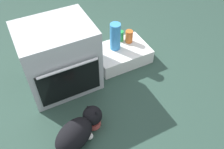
{
  "coord_description": "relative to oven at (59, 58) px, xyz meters",
  "views": [
    {
      "loc": [
        -0.32,
        -1.29,
        1.78
      ],
      "look_at": [
        0.35,
        0.03,
        0.25
      ],
      "focal_mm": 37.85,
      "sensor_mm": 36.0,
      "label": 1
    }
  ],
  "objects": [
    {
      "name": "sauce_jar",
      "position": [
        0.81,
        0.1,
        -0.1
      ],
      "size": [
        0.08,
        0.08,
        0.14
      ],
      "primitive_type": "cylinder",
      "color": "#D16023",
      "rests_on": "pantry_cabinet"
    },
    {
      "name": "ground",
      "position": [
        0.02,
        -0.38,
        -0.33
      ],
      "size": [
        8.0,
        8.0,
        0.0
      ],
      "primitive_type": "plane",
      "color": "#284238"
    },
    {
      "name": "oven",
      "position": [
        0.0,
        0.0,
        0.0
      ],
      "size": [
        0.65,
        0.57,
        0.66
      ],
      "color": "#B7BABF",
      "rests_on": "ground"
    },
    {
      "name": "soda_can",
      "position": [
        0.74,
        0.16,
        -0.11
      ],
      "size": [
        0.07,
        0.07,
        0.12
      ],
      "primitive_type": "cylinder",
      "color": "green",
      "rests_on": "pantry_cabinet"
    },
    {
      "name": "water_bottle",
      "position": [
        0.62,
        0.07,
        -0.02
      ],
      "size": [
        0.11,
        0.11,
        0.3
      ],
      "primitive_type": "cylinder",
      "color": "#388CD1",
      "rests_on": "pantry_cabinet"
    },
    {
      "name": "cat",
      "position": [
        -0.1,
        -0.67,
        -0.2
      ],
      "size": [
        0.69,
        0.38,
        0.24
      ],
      "rotation": [
        0.0,
        0.0,
        0.44
      ],
      "color": "black",
      "rests_on": "ground"
    },
    {
      "name": "pantry_cabinet",
      "position": [
        0.68,
        0.03,
        -0.25
      ],
      "size": [
        0.58,
        0.4,
        0.16
      ],
      "primitive_type": "cube",
      "color": "white",
      "rests_on": "ground"
    },
    {
      "name": "food_bowl",
      "position": [
        0.06,
        -0.6,
        -0.29
      ],
      "size": [
        0.13,
        0.13,
        0.08
      ],
      "color": "#C64C47",
      "rests_on": "ground"
    }
  ]
}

